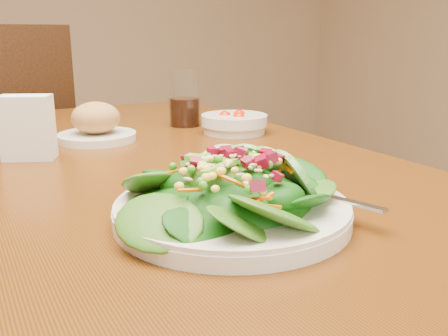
{
  "coord_description": "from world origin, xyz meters",
  "views": [
    {
      "loc": [
        -0.27,
        -0.85,
        0.98
      ],
      "look_at": [
        0.02,
        -0.33,
        0.81
      ],
      "focal_mm": 40.0,
      "sensor_mm": 36.0,
      "label": 1
    }
  ],
  "objects": [
    {
      "name": "tomato_bowl",
      "position": [
        0.3,
        0.13,
        0.77
      ],
      "size": [
        0.15,
        0.15,
        0.05
      ],
      "color": "silver",
      "rests_on": "dining_table"
    },
    {
      "name": "napkin_holder",
      "position": [
        -0.15,
        0.1,
        0.81
      ],
      "size": [
        0.1,
        0.08,
        0.12
      ],
      "rotation": [
        0.0,
        0.0,
        -0.43
      ],
      "color": "white",
      "rests_on": "dining_table"
    },
    {
      "name": "salad_plate",
      "position": [
        0.03,
        -0.35,
        0.78
      ],
      "size": [
        0.29,
        0.29,
        0.08
      ],
      "rotation": [
        0.0,
        0.0,
        0.09
      ],
      "color": "silver",
      "rests_on": "dining_table"
    },
    {
      "name": "drinking_glass",
      "position": [
        0.24,
        0.27,
        0.81
      ],
      "size": [
        0.08,
        0.08,
        0.14
      ],
      "color": "silver",
      "rests_on": "dining_table"
    },
    {
      "name": "bread_plate",
      "position": [
        0.0,
        0.2,
        0.78
      ],
      "size": [
        0.17,
        0.17,
        0.08
      ],
      "color": "silver",
      "rests_on": "dining_table"
    },
    {
      "name": "dining_table",
      "position": [
        0.0,
        0.0,
        0.65
      ],
      "size": [
        0.9,
        1.4,
        0.75
      ],
      "color": "#562C0E",
      "rests_on": "ground_plane"
    }
  ]
}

